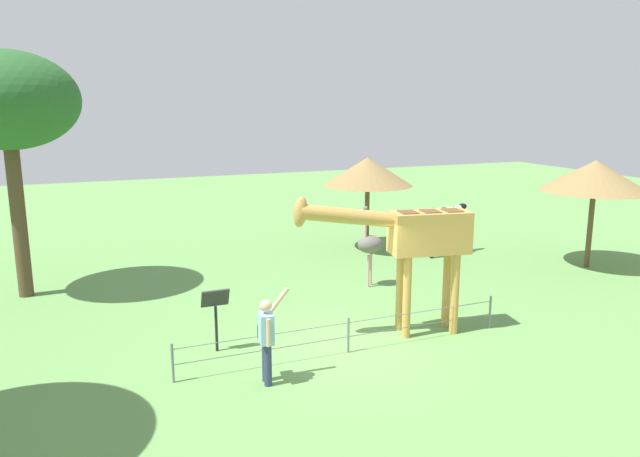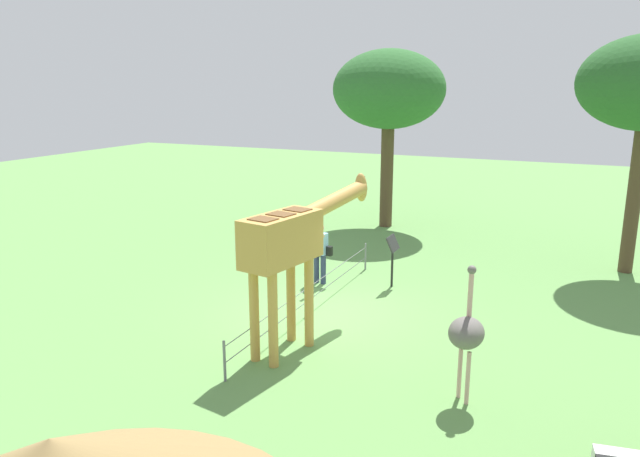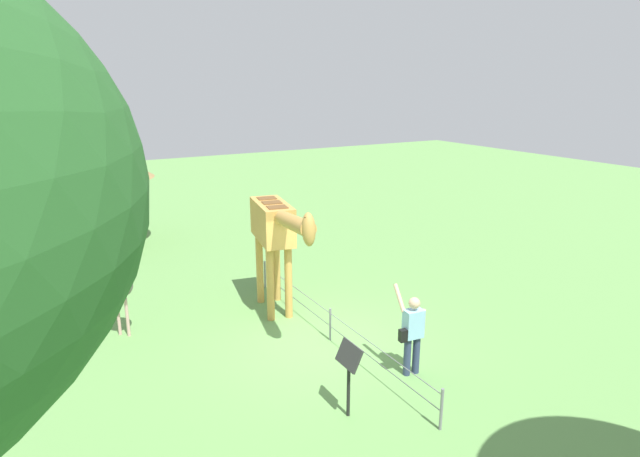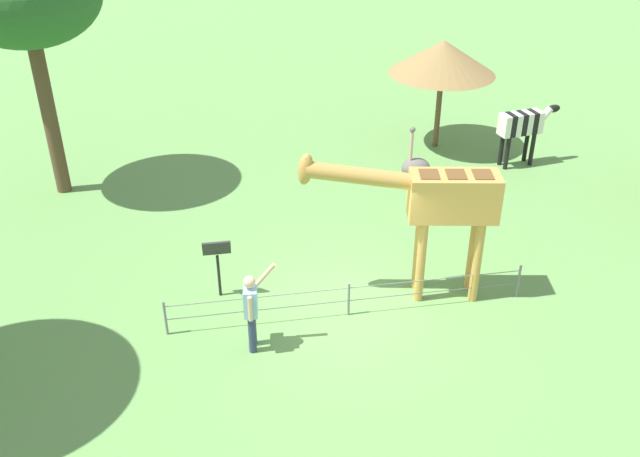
% 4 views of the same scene
% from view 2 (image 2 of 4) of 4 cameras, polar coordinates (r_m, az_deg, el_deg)
% --- Properties ---
extents(ground_plane, '(60.00, 60.00, 0.00)m').
position_cam_2_polar(ground_plane, '(13.49, -0.14, -8.12)').
color(ground_plane, '#60934C').
extents(giraffe, '(3.86, 1.17, 3.14)m').
position_cam_2_polar(giraffe, '(11.21, -2.66, -1.22)').
color(giraffe, '#C69347').
rests_on(giraffe, ground_plane).
extents(visitor, '(0.63, 0.59, 1.74)m').
position_cam_2_polar(visitor, '(15.19, 0.01, -2.01)').
color(visitor, navy).
rests_on(visitor, ground_plane).
extents(ostrich, '(0.70, 0.56, 2.25)m').
position_cam_2_polar(ostrich, '(9.85, 13.80, -9.66)').
color(ostrich, '#CC9E93').
rests_on(ostrich, ground_plane).
extents(tree_northeast, '(3.86, 3.86, 6.17)m').
position_cam_2_polar(tree_northeast, '(21.12, 6.60, 12.93)').
color(tree_northeast, brown).
rests_on(tree_northeast, ground_plane).
extents(info_sign, '(0.56, 0.21, 1.32)m').
position_cam_2_polar(info_sign, '(15.04, 6.95, -2.08)').
color(info_sign, black).
rests_on(info_sign, ground_plane).
extents(wire_fence, '(7.05, 0.05, 0.75)m').
position_cam_2_polar(wire_fence, '(13.41, -0.83, -6.40)').
color(wire_fence, slate).
rests_on(wire_fence, ground_plane).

